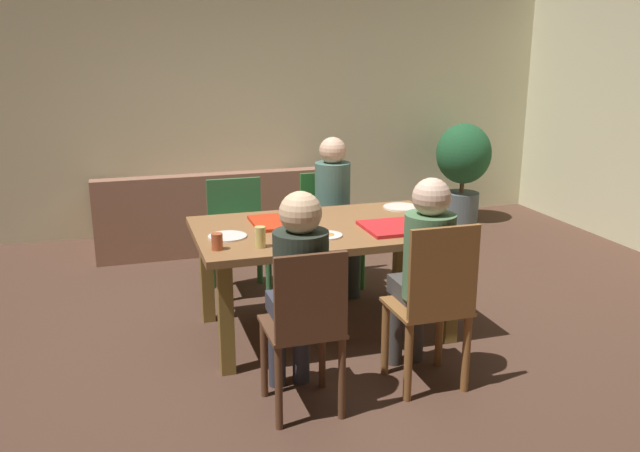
# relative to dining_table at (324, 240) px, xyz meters

# --- Properties ---
(ground_plane) EXTENTS (20.00, 20.00, 0.00)m
(ground_plane) POSITION_rel_dining_table_xyz_m (0.00, 0.00, -0.66)
(ground_plane) COLOR #4E3326
(back_wall) EXTENTS (7.01, 0.12, 2.64)m
(back_wall) POSITION_rel_dining_table_xyz_m (0.00, 2.92, 0.66)
(back_wall) COLOR beige
(back_wall) RESTS_ON ground
(dining_table) EXTENTS (1.72, 1.06, 0.76)m
(dining_table) POSITION_rel_dining_table_xyz_m (0.00, 0.00, 0.00)
(dining_table) COLOR brown
(dining_table) RESTS_ON ground
(chair_0) EXTENTS (0.43, 0.40, 1.00)m
(chair_0) POSITION_rel_dining_table_xyz_m (0.34, -0.95, -0.13)
(chair_0) COLOR brown
(chair_0) RESTS_ON ground
(person_0) EXTENTS (0.29, 0.47, 1.23)m
(person_0) POSITION_rel_dining_table_xyz_m (0.34, -0.82, 0.07)
(person_0) COLOR #413D3B
(person_0) RESTS_ON ground
(chair_1) EXTENTS (0.44, 0.45, 0.91)m
(chair_1) POSITION_rel_dining_table_xyz_m (0.34, 0.96, -0.14)
(chair_1) COLOR #2E7430
(chair_1) RESTS_ON ground
(person_1) EXTENTS (0.28, 0.53, 1.23)m
(person_1) POSITION_rel_dining_table_xyz_m (0.34, 0.79, 0.06)
(person_1) COLOR #364442
(person_1) RESTS_ON ground
(chair_2) EXTENTS (0.40, 0.41, 0.94)m
(chair_2) POSITION_rel_dining_table_xyz_m (-0.42, -1.01, -0.14)
(chair_2) COLOR brown
(chair_2) RESTS_ON ground
(person_2) EXTENTS (0.29, 0.47, 1.22)m
(person_2) POSITION_rel_dining_table_xyz_m (-0.42, -0.87, 0.07)
(person_2) COLOR #353743
(person_2) RESTS_ON ground
(chair_3) EXTENTS (0.46, 0.40, 0.90)m
(chair_3) POSITION_rel_dining_table_xyz_m (-0.42, 0.97, -0.17)
(chair_3) COLOR #37723E
(chair_3) RESTS_ON ground
(pizza_box_0) EXTENTS (0.39, 0.39, 0.02)m
(pizza_box_0) POSITION_rel_dining_table_xyz_m (0.42, -0.20, 0.11)
(pizza_box_0) COLOR red
(pizza_box_0) RESTS_ON dining_table
(pizza_box_1) EXTENTS (0.40, 0.40, 0.02)m
(pizza_box_1) POSITION_rel_dining_table_xyz_m (-0.26, 0.16, 0.11)
(pizza_box_1) COLOR red
(pizza_box_1) RESTS_ON dining_table
(plate_0) EXTENTS (0.24, 0.24, 0.01)m
(plate_0) POSITION_rel_dining_table_xyz_m (-0.66, -0.07, 0.10)
(plate_0) COLOR white
(plate_0) RESTS_ON dining_table
(plate_1) EXTENTS (0.20, 0.20, 0.03)m
(plate_1) POSITION_rel_dining_table_xyz_m (-0.06, -0.23, 0.11)
(plate_1) COLOR white
(plate_1) RESTS_ON dining_table
(plate_2) EXTENTS (0.26, 0.26, 0.01)m
(plate_2) POSITION_rel_dining_table_xyz_m (0.70, 0.32, 0.10)
(plate_2) COLOR white
(plate_2) RESTS_ON dining_table
(drinking_glass_0) EXTENTS (0.07, 0.07, 0.13)m
(drinking_glass_0) POSITION_rel_dining_table_xyz_m (-0.51, -0.34, 0.16)
(drinking_glass_0) COLOR #D9C268
(drinking_glass_0) RESTS_ON dining_table
(drinking_glass_1) EXTENTS (0.07, 0.07, 0.10)m
(drinking_glass_1) POSITION_rel_dining_table_xyz_m (-0.77, -0.31, 0.15)
(drinking_glass_1) COLOR #B2512E
(drinking_glass_1) RESTS_ON dining_table
(couch) EXTENTS (2.18, 0.92, 0.77)m
(couch) POSITION_rel_dining_table_xyz_m (-0.46, 2.30, -0.38)
(couch) COLOR #986750
(couch) RESTS_ON ground
(potted_plant) EXTENTS (0.60, 0.60, 1.09)m
(potted_plant) POSITION_rel_dining_table_xyz_m (2.36, 2.38, 0.00)
(potted_plant) COLOR #4F5A5E
(potted_plant) RESTS_ON ground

